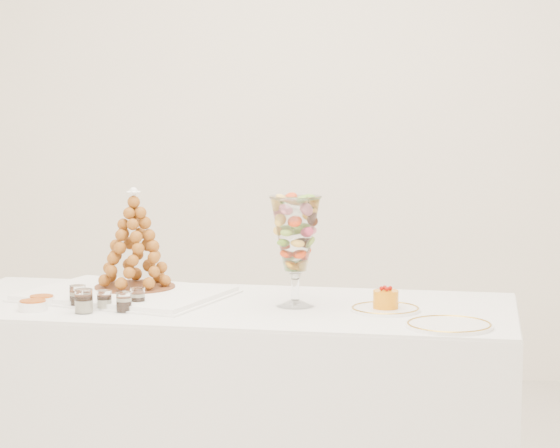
# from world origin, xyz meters

# --- Properties ---
(buffet_table) EXTENTS (1.88, 0.81, 0.71)m
(buffet_table) POSITION_xyz_m (-0.04, 0.10, 0.35)
(buffet_table) COLOR white
(buffet_table) RESTS_ON ground
(lace_tray) EXTENTS (0.71, 0.61, 0.02)m
(lace_tray) POSITION_xyz_m (-0.39, 0.17, 0.72)
(lace_tray) COLOR white
(lace_tray) RESTS_ON buffet_table
(macaron_vase) EXTENTS (0.16, 0.16, 0.35)m
(macaron_vase) POSITION_xyz_m (0.19, 0.09, 0.93)
(macaron_vase) COLOR white
(macaron_vase) RESTS_ON buffet_table
(cake_plate) EXTENTS (0.22, 0.22, 0.01)m
(cake_plate) POSITION_xyz_m (0.48, 0.05, 0.71)
(cake_plate) COLOR white
(cake_plate) RESTS_ON buffet_table
(spare_plate) EXTENTS (0.25, 0.25, 0.01)m
(spare_plate) POSITION_xyz_m (0.67, -0.17, 0.71)
(spare_plate) COLOR white
(spare_plate) RESTS_ON buffet_table
(verrine_a) EXTENTS (0.06, 0.06, 0.07)m
(verrine_a) POSITION_xyz_m (-0.49, -0.02, 0.74)
(verrine_a) COLOR white
(verrine_a) RESTS_ON buffet_table
(verrine_b) EXTENTS (0.05, 0.05, 0.06)m
(verrine_b) POSITION_xyz_m (-0.39, -0.05, 0.74)
(verrine_b) COLOR white
(verrine_b) RESTS_ON buffet_table
(verrine_c) EXTENTS (0.05, 0.05, 0.06)m
(verrine_c) POSITION_xyz_m (-0.30, -0.00, 0.74)
(verrine_c) COLOR white
(verrine_c) RESTS_ON buffet_table
(verrine_d) EXTENTS (0.06, 0.06, 0.07)m
(verrine_d) POSITION_xyz_m (-0.44, -0.11, 0.74)
(verrine_d) COLOR white
(verrine_d) RESTS_ON buffet_table
(verrine_e) EXTENTS (0.05, 0.05, 0.06)m
(verrine_e) POSITION_xyz_m (-0.32, -0.08, 0.74)
(verrine_e) COLOR white
(verrine_e) RESTS_ON buffet_table
(ramekin_back) EXTENTS (0.08, 0.08, 0.03)m
(ramekin_back) POSITION_xyz_m (-0.62, -0.00, 0.72)
(ramekin_back) COLOR white
(ramekin_back) RESTS_ON buffet_table
(ramekin_front) EXTENTS (0.09, 0.09, 0.03)m
(ramekin_front) POSITION_xyz_m (-0.61, -0.10, 0.72)
(ramekin_front) COLOR white
(ramekin_front) RESTS_ON buffet_table
(croquembouche) EXTENTS (0.27, 0.27, 0.34)m
(croquembouche) POSITION_xyz_m (-0.38, 0.24, 0.89)
(croquembouche) COLOR brown
(croquembouche) RESTS_ON lace_tray
(mousse_cake) EXTENTS (0.08, 0.08, 0.07)m
(mousse_cake) POSITION_xyz_m (0.48, 0.05, 0.74)
(mousse_cake) COLOR orange
(mousse_cake) RESTS_ON cake_plate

